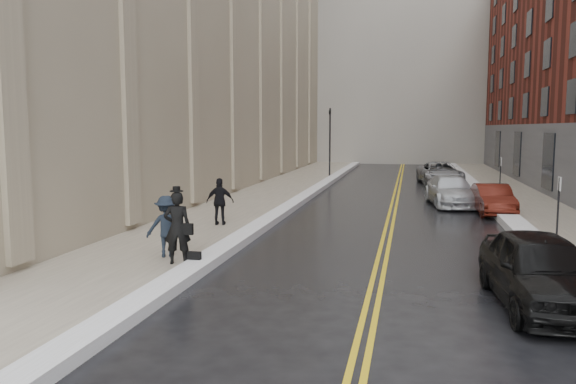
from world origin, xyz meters
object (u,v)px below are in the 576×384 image
at_px(car_maroon, 493,199).
at_px(pedestrian_c, 220,202).
at_px(car_black, 540,270).
at_px(car_silver_far, 440,173).
at_px(pedestrian_main, 177,228).
at_px(pedestrian_b, 167,226).
at_px(car_silver_near, 451,191).

relative_size(car_maroon, pedestrian_c, 2.26).
relative_size(car_black, pedestrian_c, 2.67).
height_order(car_black, car_maroon, car_black).
distance_m(car_silver_far, pedestrian_main, 26.14).
distance_m(pedestrian_main, pedestrian_c, 6.07).
relative_size(car_silver_far, pedestrian_main, 2.76).
relative_size(car_black, pedestrian_main, 2.40).
distance_m(car_black, pedestrian_c, 12.16).
relative_size(pedestrian_b, pedestrian_c, 0.99).
bearing_deg(pedestrian_main, pedestrian_b, -65.50).
height_order(pedestrian_main, pedestrian_b, pedestrian_main).
relative_size(pedestrian_main, pedestrian_b, 1.13).
bearing_deg(pedestrian_c, pedestrian_main, 89.57).
bearing_deg(pedestrian_main, car_maroon, -146.06).
distance_m(car_black, car_silver_near, 15.83).
bearing_deg(car_black, pedestrian_b, 162.88).
height_order(car_maroon, car_silver_far, car_silver_far).
bearing_deg(pedestrian_c, pedestrian_b, 83.91).
bearing_deg(car_silver_near, pedestrian_b, -130.12).
relative_size(car_maroon, car_silver_near, 0.80).
distance_m(car_silver_near, pedestrian_b, 16.21).
xyz_separation_m(car_silver_far, pedestrian_main, (-8.00, -24.88, 0.38)).
relative_size(car_silver_near, pedestrian_main, 2.54).
xyz_separation_m(car_maroon, pedestrian_c, (-10.49, -5.94, 0.37)).
distance_m(car_silver_far, pedestrian_b, 25.67).
distance_m(car_black, car_maroon, 13.35).
distance_m(car_maroon, car_silver_far, 13.04).
relative_size(car_black, car_silver_far, 0.87).
distance_m(pedestrian_main, pedestrian_b, 0.96).
relative_size(car_silver_far, pedestrian_b, 3.11).
xyz_separation_m(car_silver_near, pedestrian_c, (-8.89, -8.42, 0.31)).
relative_size(car_black, pedestrian_b, 2.71).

